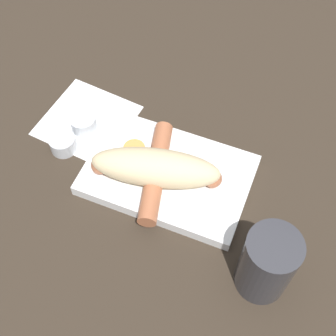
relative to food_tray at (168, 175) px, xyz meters
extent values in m
plane|color=#33281E|center=(0.00, 0.00, -0.01)|extent=(3.00, 3.00, 0.00)
cube|color=white|center=(0.00, 0.00, 0.00)|extent=(0.25, 0.16, 0.02)
ellipsoid|color=beige|center=(0.01, 0.02, 0.04)|extent=(0.20, 0.10, 0.05)
cylinder|color=#B26642|center=(0.01, 0.02, 0.02)|extent=(0.07, 0.17, 0.03)
sphere|color=#B26642|center=(0.10, 0.04, 0.02)|extent=(0.03, 0.03, 0.03)
sphere|color=#B26642|center=(-0.07, -0.01, 0.02)|extent=(0.03, 0.03, 0.03)
cylinder|color=orange|center=(0.06, -0.01, 0.01)|extent=(0.03, 0.03, 0.00)
cylinder|color=#F99E4C|center=(0.06, -0.02, 0.01)|extent=(0.04, 0.04, 0.00)
cylinder|color=orange|center=(0.03, -0.03, 0.01)|extent=(0.03, 0.03, 0.00)
torus|color=silver|center=(0.03, -0.02, 0.01)|extent=(0.03, 0.03, 0.00)
cube|color=white|center=(0.17, -0.05, -0.01)|extent=(0.15, 0.15, 0.00)
cylinder|color=silver|center=(0.17, -0.04, 0.00)|extent=(0.04, 0.04, 0.03)
cylinder|color=gold|center=(0.17, -0.04, 0.00)|extent=(0.03, 0.03, 0.01)
cylinder|color=silver|center=(0.18, 0.01, 0.00)|extent=(0.04, 0.04, 0.03)
cylinder|color=gold|center=(0.18, 0.01, 0.00)|extent=(0.03, 0.03, 0.01)
cylinder|color=#333338|center=(-0.18, 0.10, 0.05)|extent=(0.07, 0.07, 0.12)
camera|label=1|loc=(-0.14, 0.35, 0.61)|focal=50.00mm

